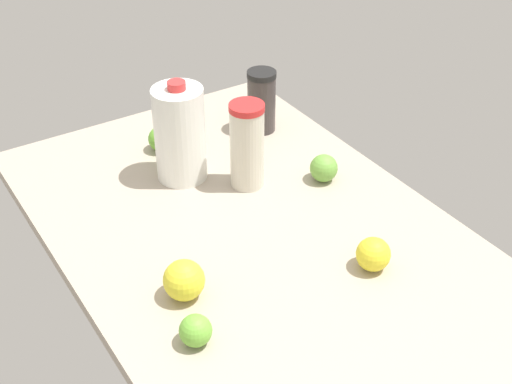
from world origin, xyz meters
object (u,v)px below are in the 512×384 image
at_px(lime_by_jug, 161,139).
at_px(shaker_bottle, 261,101).
at_px(lime_far_back, 324,168).
at_px(lemon_loose, 184,280).
at_px(tumbler_cup, 247,145).
at_px(lemon_near_front, 373,254).
at_px(milk_jug, 180,134).
at_px(lime_beside_bowl, 196,331).

bearing_deg(lime_by_jug, shaker_bottle, 79.99).
height_order(lime_far_back, lemon_loose, lemon_loose).
distance_m(tumbler_cup, lemon_near_front, 0.39).
height_order(tumbler_cup, lime_far_back, tumbler_cup).
xyz_separation_m(milk_jug, lime_far_back, (0.19, 0.26, -0.08)).
xyz_separation_m(shaker_bottle, lime_far_back, (0.27, -0.01, -0.05)).
distance_m(shaker_bottle, lemon_loose, 0.64).
bearing_deg(shaker_bottle, lime_far_back, -1.60).
xyz_separation_m(tumbler_cup, lime_beside_bowl, (0.37, -0.33, -0.07)).
xyz_separation_m(lime_beside_bowl, lemon_loose, (-0.11, 0.04, 0.01)).
xyz_separation_m(milk_jug, lime_by_jug, (-0.13, 0.01, -0.08)).
bearing_deg(tumbler_cup, lime_far_back, 62.50).
relative_size(shaker_bottle, lemon_near_front, 2.40).
height_order(shaker_bottle, lime_beside_bowl, shaker_bottle).
xyz_separation_m(lime_beside_bowl, lemon_near_front, (0.01, 0.38, 0.00)).
xyz_separation_m(lime_far_back, lemon_loose, (0.17, -0.45, 0.01)).
bearing_deg(shaker_bottle, lemon_loose, -45.67).
distance_m(lime_far_back, lime_beside_bowl, 0.56).
bearing_deg(lime_far_back, milk_jug, -125.71).
bearing_deg(milk_jug, lime_far_back, 54.29).
height_order(tumbler_cup, lime_by_jug, tumbler_cup).
bearing_deg(lemon_loose, shaker_bottle, 134.33).
distance_m(shaker_bottle, lemon_near_front, 0.58).
distance_m(milk_jug, shaker_bottle, 0.28).
bearing_deg(lemon_near_front, milk_jug, -162.03).
height_order(lemon_loose, lime_by_jug, lemon_loose).
relative_size(shaker_bottle, lime_by_jug, 2.61).
bearing_deg(milk_jug, lime_beside_bowl, -25.17).
bearing_deg(lime_by_jug, tumbler_cup, 22.44).
distance_m(lime_beside_bowl, lime_by_jug, 0.65).
height_order(shaker_bottle, lemon_near_front, shaker_bottle).
distance_m(milk_jug, lemon_near_front, 0.52).
relative_size(lime_far_back, lime_beside_bowl, 1.11).
distance_m(shaker_bottle, lime_by_jug, 0.27).
distance_m(tumbler_cup, lime_far_back, 0.19).
distance_m(shaker_bottle, lime_beside_bowl, 0.75).
xyz_separation_m(shaker_bottle, lime_by_jug, (-0.05, -0.26, -0.05)).
bearing_deg(lime_beside_bowl, shaker_bottle, 138.50).
height_order(tumbler_cup, lemon_near_front, tumbler_cup).
relative_size(shaker_bottle, lime_beside_bowl, 2.81).
xyz_separation_m(lime_beside_bowl, lime_by_jug, (-0.60, 0.23, 0.00)).
height_order(shaker_bottle, lemon_loose, shaker_bottle).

